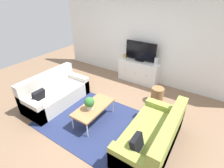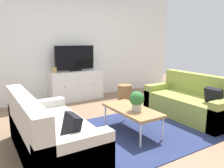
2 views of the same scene
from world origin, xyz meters
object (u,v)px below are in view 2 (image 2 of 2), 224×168
(couch_left_side, at_px, (47,135))
(glass_vase, at_px, (95,65))
(flat_screen_tv, at_px, (75,58))
(coffee_table, at_px, (132,110))
(mantel_clock, at_px, (54,70))
(couch_right_side, at_px, (192,103))
(tv_console, at_px, (76,85))
(potted_plant, at_px, (137,100))
(wicker_basket, at_px, (125,93))

(couch_left_side, distance_m, glass_vase, 3.13)
(couch_left_side, height_order, flat_screen_tv, flat_screen_tv)
(coffee_table, relative_size, mantel_clock, 8.19)
(couch_left_side, distance_m, coffee_table, 1.38)
(couch_right_side, xyz_separation_m, coffee_table, (-1.49, -0.01, 0.10))
(tv_console, bearing_deg, couch_left_side, -120.65)
(potted_plant, bearing_deg, tv_console, 89.30)
(potted_plant, distance_m, flat_screen_tv, 2.57)
(couch_right_side, xyz_separation_m, flat_screen_tv, (-1.46, 2.39, 0.77))
(potted_plant, height_order, flat_screen_tv, flat_screen_tv)
(coffee_table, distance_m, flat_screen_tv, 2.49)
(coffee_table, distance_m, mantel_clock, 2.47)
(couch_right_side, bearing_deg, coffee_table, -179.80)
(couch_left_side, bearing_deg, glass_vase, 50.57)
(potted_plant, height_order, tv_console, tv_console)
(tv_console, xyz_separation_m, wicker_basket, (0.95, -0.78, -0.16))
(coffee_table, bearing_deg, couch_left_side, 179.78)
(couch_left_side, bearing_deg, potted_plant, -5.37)
(potted_plant, height_order, mantel_clock, mantel_clock)
(potted_plant, bearing_deg, glass_vase, 77.05)
(couch_right_side, relative_size, wicker_basket, 4.19)
(wicker_basket, bearing_deg, couch_left_side, -146.00)
(coffee_table, height_order, tv_console, tv_console)
(potted_plant, distance_m, mantel_clock, 2.57)
(couch_right_side, height_order, coffee_table, couch_right_side)
(tv_console, relative_size, mantel_clock, 10.23)
(mantel_clock, distance_m, wicker_basket, 1.79)
(coffee_table, xyz_separation_m, potted_plant, (-0.00, -0.12, 0.20))
(couch_right_side, relative_size, tv_console, 1.31)
(glass_vase, bearing_deg, mantel_clock, 180.00)
(couch_left_side, distance_m, potted_plant, 1.42)
(coffee_table, bearing_deg, glass_vase, 76.50)
(couch_right_side, height_order, wicker_basket, couch_right_side)
(tv_console, relative_size, flat_screen_tv, 1.32)
(glass_vase, relative_size, wicker_basket, 0.54)
(glass_vase, bearing_deg, flat_screen_tv, 177.90)
(coffee_table, height_order, glass_vase, glass_vase)
(coffee_table, distance_m, wicker_basket, 1.88)
(tv_console, relative_size, glass_vase, 5.94)
(glass_vase, distance_m, mantel_clock, 1.09)
(potted_plant, xyz_separation_m, wicker_basket, (0.98, 1.72, -0.38))
(flat_screen_tv, xyz_separation_m, glass_vase, (0.55, -0.02, -0.20))
(couch_left_side, relative_size, flat_screen_tv, 1.72)
(potted_plant, distance_m, tv_console, 2.51)
(potted_plant, xyz_separation_m, flat_screen_tv, (0.03, 2.52, 0.47))
(mantel_clock, bearing_deg, glass_vase, 0.00)
(glass_vase, xyz_separation_m, wicker_basket, (0.41, -0.78, -0.64))
(wicker_basket, bearing_deg, coffee_table, -121.50)
(couch_right_side, xyz_separation_m, glass_vase, (-0.92, 2.37, 0.57))
(tv_console, xyz_separation_m, glass_vase, (0.55, 0.00, 0.48))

